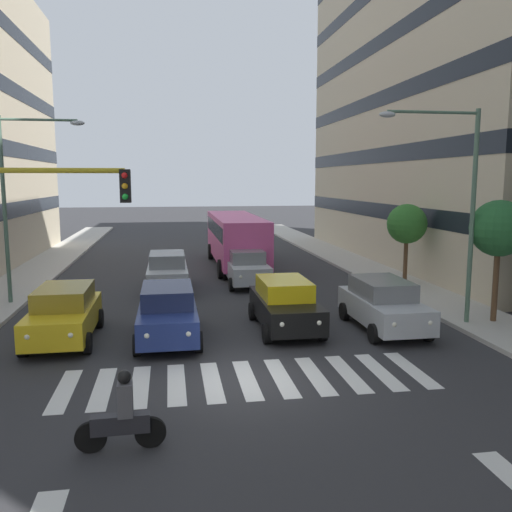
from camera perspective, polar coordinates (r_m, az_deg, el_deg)
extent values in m
plane|color=#2D2D30|center=(14.10, -0.97, -13.04)|extent=(180.00, 180.00, 0.00)
cube|color=beige|center=(37.26, 21.84, 19.91)|extent=(11.89, 26.14, 26.09)
cube|color=black|center=(36.44, 21.03, 4.73)|extent=(11.93, 26.18, 0.90)
cube|color=black|center=(36.43, 21.29, 9.85)|extent=(11.93, 26.18, 0.90)
cube|color=black|center=(36.70, 21.56, 14.93)|extent=(11.93, 26.18, 0.90)
cube|color=black|center=(37.26, 21.84, 19.91)|extent=(11.93, 26.18, 0.90)
cube|color=silver|center=(15.36, 16.24, -11.54)|extent=(0.45, 2.80, 0.01)
cube|color=silver|center=(15.01, 13.07, -11.90)|extent=(0.45, 2.80, 0.01)
cube|color=silver|center=(14.70, 9.75, -12.23)|extent=(0.45, 2.80, 0.01)
cube|color=silver|center=(14.45, 6.29, -12.53)|extent=(0.45, 2.80, 0.01)
cube|color=silver|center=(14.25, 2.71, -12.80)|extent=(0.45, 2.80, 0.01)
cube|color=silver|center=(14.10, -0.97, -13.02)|extent=(0.45, 2.80, 0.01)
cube|color=silver|center=(14.00, -4.71, -13.19)|extent=(0.45, 2.80, 0.01)
cube|color=silver|center=(13.97, -8.49, -13.32)|extent=(0.45, 2.80, 0.01)
cube|color=silver|center=(13.99, -12.28, -13.38)|extent=(0.45, 2.80, 0.01)
cube|color=silver|center=(14.07, -16.05, -13.39)|extent=(0.45, 2.80, 0.01)
cube|color=silver|center=(14.21, -19.75, -13.34)|extent=(0.45, 2.80, 0.01)
cube|color=#B2B7BC|center=(18.80, 13.46, -5.53)|extent=(1.80, 4.40, 0.80)
cube|color=slate|center=(18.83, 13.30, -3.32)|extent=(1.58, 2.46, 0.60)
cylinder|color=black|center=(18.00, 17.88, -7.63)|extent=(0.22, 0.64, 0.64)
cylinder|color=black|center=(17.27, 12.50, -8.10)|extent=(0.22, 0.64, 0.64)
cylinder|color=black|center=(20.54, 14.19, -5.55)|extent=(0.22, 0.64, 0.64)
cylinder|color=black|center=(19.90, 9.40, -5.84)|extent=(0.22, 0.64, 0.64)
sphere|color=white|center=(17.14, 18.04, -6.77)|extent=(0.18, 0.18, 0.18)
sphere|color=white|center=(16.65, 14.49, -7.06)|extent=(0.18, 0.18, 0.18)
cube|color=black|center=(18.33, 3.12, -5.67)|extent=(1.80, 4.40, 0.80)
cube|color=yellow|center=(18.37, 3.01, -3.40)|extent=(1.58, 2.46, 0.60)
cylinder|color=black|center=(17.29, 7.10, -7.94)|extent=(0.22, 0.64, 0.64)
cylinder|color=black|center=(16.89, 1.16, -8.28)|extent=(0.22, 0.64, 0.64)
cylinder|color=black|center=(20.00, 4.75, -5.69)|extent=(0.22, 0.64, 0.64)
cylinder|color=black|center=(19.65, -0.38, -5.91)|extent=(0.22, 0.64, 0.64)
sphere|color=white|center=(16.43, 6.72, -7.06)|extent=(0.18, 0.18, 0.18)
sphere|color=white|center=(16.16, 2.76, -7.28)|extent=(0.18, 0.18, 0.18)
cube|color=navy|center=(17.39, -9.40, -6.53)|extent=(1.80, 4.40, 0.80)
cube|color=#1D2547|center=(17.43, -9.45, -4.14)|extent=(1.58, 2.46, 0.60)
cylinder|color=black|center=(16.12, -6.13, -9.12)|extent=(0.22, 0.64, 0.64)
cylinder|color=black|center=(16.14, -12.60, -9.26)|extent=(0.22, 0.64, 0.64)
cylinder|color=black|center=(18.91, -6.62, -6.53)|extent=(0.22, 0.64, 0.64)
cylinder|color=black|center=(18.93, -12.11, -6.65)|extent=(0.22, 0.64, 0.64)
sphere|color=white|center=(15.31, -7.23, -8.21)|extent=(0.18, 0.18, 0.18)
sphere|color=white|center=(15.31, -11.59, -8.31)|extent=(0.18, 0.18, 0.18)
cube|color=gold|center=(18.10, -19.81, -6.33)|extent=(1.80, 4.40, 0.80)
cube|color=olive|center=(18.14, -19.80, -4.03)|extent=(1.58, 2.46, 0.60)
cylinder|color=black|center=(16.68, -17.57, -8.88)|extent=(0.22, 0.64, 0.64)
cylinder|color=black|center=(17.04, -23.64, -8.83)|extent=(0.22, 0.64, 0.64)
cylinder|color=black|center=(19.45, -16.35, -6.40)|extent=(0.22, 0.64, 0.64)
cylinder|color=black|center=(19.76, -21.57, -6.42)|extent=(0.22, 0.64, 0.64)
sphere|color=white|center=(15.94, -19.16, -7.95)|extent=(0.18, 0.18, 0.18)
sphere|color=white|center=(16.18, -23.22, -7.92)|extent=(0.18, 0.18, 0.18)
cube|color=#B2B7BC|center=(26.03, -1.02, -1.53)|extent=(1.80, 4.40, 0.80)
cube|color=slate|center=(26.12, -1.09, 0.06)|extent=(1.58, 2.46, 0.60)
cylinder|color=black|center=(24.84, 1.52, -2.93)|extent=(0.22, 0.64, 0.64)
cylinder|color=black|center=(24.58, -2.61, -3.06)|extent=(0.22, 0.64, 0.64)
cylinder|color=black|center=(27.65, 0.39, -1.79)|extent=(0.22, 0.64, 0.64)
cylinder|color=black|center=(27.41, -3.32, -1.89)|extent=(0.22, 0.64, 0.64)
sphere|color=white|center=(24.02, 1.08, -2.15)|extent=(0.18, 0.18, 0.18)
sphere|color=white|center=(23.84, -1.65, -2.23)|extent=(0.18, 0.18, 0.18)
cube|color=#B2B7BC|center=(25.14, -9.43, -1.98)|extent=(1.80, 4.40, 0.80)
cube|color=slate|center=(25.22, -9.47, -0.34)|extent=(1.58, 2.46, 0.60)
cylinder|color=black|center=(23.80, -7.24, -3.49)|extent=(0.22, 0.64, 0.64)
cylinder|color=black|center=(23.81, -11.58, -3.59)|extent=(0.22, 0.64, 0.64)
cylinder|color=black|center=(26.65, -7.47, -2.24)|extent=(0.22, 0.64, 0.64)
cylinder|color=black|center=(26.66, -11.35, -2.33)|extent=(0.22, 0.64, 0.64)
sphere|color=white|center=(23.01, -8.01, -2.69)|extent=(0.18, 0.18, 0.18)
sphere|color=white|center=(23.02, -10.88, -2.75)|extent=(0.18, 0.18, 0.18)
cube|color=#DB5193|center=(31.36, -2.18, 2.02)|extent=(2.50, 10.50, 2.50)
cube|color=black|center=(31.30, -2.19, 3.02)|extent=(2.52, 9.87, 0.80)
cylinder|color=black|center=(28.11, 1.29, -1.26)|extent=(0.28, 1.00, 1.00)
cylinder|color=black|center=(27.77, -3.79, -1.39)|extent=(0.28, 1.00, 1.00)
cylinder|color=black|center=(34.77, -0.77, 0.56)|extent=(0.28, 1.00, 1.00)
cylinder|color=black|center=(34.50, -4.88, 0.47)|extent=(0.28, 1.00, 1.00)
cylinder|color=black|center=(11.03, -17.21, -18.00)|extent=(0.60, 0.12, 0.60)
cylinder|color=black|center=(10.96, -11.20, -17.96)|extent=(0.60, 0.12, 0.60)
cube|color=#232328|center=(10.89, -14.26, -16.96)|extent=(1.11, 0.27, 0.36)
cube|color=#4C4C51|center=(10.69, -13.80, -14.62)|extent=(0.29, 0.37, 0.64)
sphere|color=black|center=(10.53, -13.88, -12.41)|extent=(0.26, 0.26, 0.26)
cylinder|color=#AD991E|center=(13.10, -23.74, 8.37)|extent=(4.48, 0.12, 0.12)
cube|color=black|center=(12.74, -13.78, 7.27)|extent=(0.24, 0.28, 0.76)
sphere|color=red|center=(12.59, -13.87, 8.35)|extent=(0.14, 0.14, 0.14)
sphere|color=orange|center=(12.59, -13.83, 7.26)|extent=(0.14, 0.14, 0.14)
sphere|color=green|center=(12.60, -13.79, 6.17)|extent=(0.14, 0.14, 0.14)
cylinder|color=#4C6B56|center=(19.70, 22.09, 3.76)|extent=(0.16, 0.16, 7.28)
cylinder|color=#4C6B56|center=(19.01, 18.43, 14.35)|extent=(3.19, 0.10, 0.10)
ellipsoid|color=#B7BCC1|center=(18.33, 13.84, 14.46)|extent=(0.56, 0.28, 0.20)
cylinder|color=#4C6B56|center=(23.55, -25.25, 4.38)|extent=(0.16, 0.16, 7.43)
cylinder|color=#4C6B56|center=(23.28, -22.21, 13.32)|extent=(2.95, 0.10, 0.10)
ellipsoid|color=#B7BCC1|center=(23.00, -18.52, 13.31)|extent=(0.56, 0.28, 0.20)
cylinder|color=#513823|center=(20.52, 24.19, -2.68)|extent=(0.20, 0.20, 2.69)
sphere|color=#235B2D|center=(20.27, 24.51, 2.71)|extent=(1.96, 1.96, 1.96)
cylinder|color=#513823|center=(26.71, 15.66, -0.33)|extent=(0.20, 0.20, 2.29)
sphere|color=#2D6B28|center=(26.52, 15.81, 3.33)|extent=(1.90, 1.90, 1.90)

